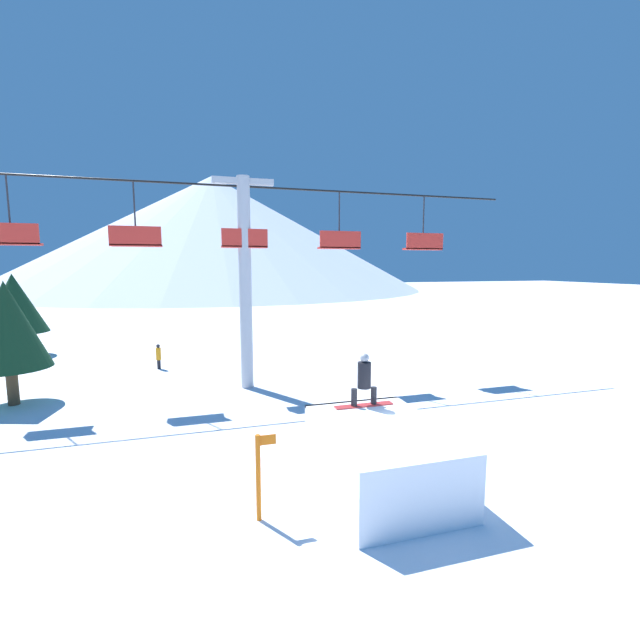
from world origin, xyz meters
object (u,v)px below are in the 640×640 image
snow_ramp (382,457)px  pine_tree_near (7,325)px  snowboarder (364,380)px  distant_skier (159,355)px  trail_marker (259,475)px

snow_ramp → pine_tree_near: 13.96m
snow_ramp → pine_tree_near: (-10.33, 9.14, 2.18)m
snowboarder → pine_tree_near: (-10.47, 7.73, 0.78)m
snow_ramp → snowboarder: (0.14, 1.41, 1.40)m
snowboarder → distant_skier: snowboarder is taller
pine_tree_near → distant_skier: 6.70m
snowboarder → trail_marker: 3.73m
snowboarder → distant_skier: 13.42m
snowboarder → trail_marker: size_ratio=0.88×
snowboarder → snow_ramp: bearing=-95.6°
distant_skier → snow_ramp: bearing=-67.0°
snowboarder → pine_tree_near: size_ratio=0.34×
trail_marker → distant_skier: (-2.84, 13.89, -0.27)m
snow_ramp → trail_marker: trail_marker is taller
pine_tree_near → trail_marker: bearing=-52.1°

